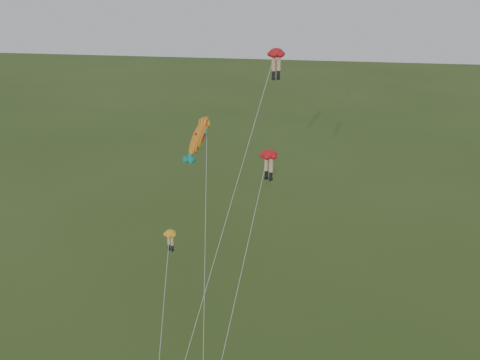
# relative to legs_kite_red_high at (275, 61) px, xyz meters

# --- Properties ---
(legs_kite_red_high) EXTENTS (5.42, 14.77, 19.89)m
(legs_kite_red_high) POSITION_rel_legs_kite_red_high_xyz_m (0.00, 0.00, 0.00)
(legs_kite_red_high) COLOR red
(legs_kite_red_high) RESTS_ON ground
(legs_kite_red_mid) EXTENTS (2.99, 12.23, 13.74)m
(legs_kite_red_mid) POSITION_rel_legs_kite_red_high_xyz_m (0.26, -5.00, -6.01)
(legs_kite_red_mid) COLOR red
(legs_kite_red_mid) RESTS_ON ground
(legs_kite_yellow) EXTENTS (1.97, 9.23, 8.34)m
(legs_kite_yellow) POSITION_rel_legs_kite_red_high_xyz_m (-6.12, -7.75, -11.39)
(legs_kite_yellow) COLOR #FFAB20
(legs_kite_yellow) RESTS_ON ground
(fish_kite) EXTENTS (2.77, 9.54, 15.96)m
(fish_kite) POSITION_rel_legs_kite_red_high_xyz_m (-4.49, -5.17, -4.52)
(fish_kite) COLOR yellow
(fish_kite) RESTS_ON ground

